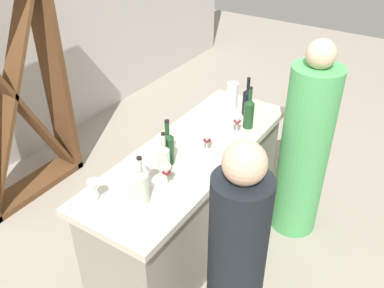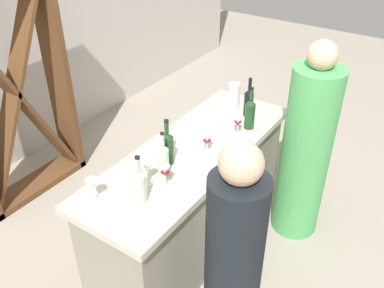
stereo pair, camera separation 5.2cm
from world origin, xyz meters
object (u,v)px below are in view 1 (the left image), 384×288
Objects in this scene: wine_glass_near_left at (237,121)px; person_center_guest at (236,261)px; wine_glass_near_center at (207,139)px; wine_bottle_center_olive_green at (168,147)px; wine_bottle_leftmost_clear_pale at (141,185)px; wine_glass_near_right at (166,172)px; wine_rack at (10,95)px; wine_bottle_second_right_olive_green at (249,112)px; wine_bottle_second_left_clear_pale at (164,159)px; wine_bottle_rightmost_near_black at (247,101)px; wine_glass_far_left at (149,169)px; person_left_guest at (304,150)px; wine_glass_far_center at (94,187)px; water_pitcher at (232,96)px.

person_center_guest reaches higher than wine_glass_near_left.
wine_bottle_center_olive_green is at bearing 147.79° from wine_glass_near_center.
wine_bottle_leftmost_clear_pale is at bearing -4.38° from person_center_guest.
wine_glass_near_right reaches higher than wine_glass_near_center.
wine_rack reaches higher than wine_bottle_second_right_olive_green.
wine_bottle_rightmost_near_black is at bearing -5.20° from wine_bottle_second_left_clear_pale.
person_center_guest is (0.08, -0.58, -0.35)m from wine_bottle_leftmost_clear_pale.
wine_glass_far_left is at bearing -171.37° from wine_bottle_center_olive_green.
wine_bottle_leftmost_clear_pale is 0.68m from person_center_guest.
wine_bottle_center_olive_green is (0.39, 0.10, 0.00)m from wine_bottle_leftmost_clear_pale.
wine_bottle_leftmost_clear_pale is at bearing 172.86° from wine_bottle_second_right_olive_green.
wine_glass_near_center is at bearing 71.96° from person_left_guest.
wine_bottle_center_olive_green reaches higher than wine_glass_far_center.
water_pitcher is at bearing 3.31° from wine_bottle_second_left_clear_pale.
wine_glass_far_center is (-0.55, 0.12, -0.01)m from wine_bottle_center_olive_green.
wine_bottle_second_right_olive_green is at bearing -129.06° from water_pitcher.
wine_glass_far_center is 1.64m from person_left_guest.
wine_glass_near_right is (-0.10, -0.09, -0.00)m from wine_bottle_second_left_clear_pale.
wine_glass_far_left is 1.31m from person_left_guest.
wine_bottle_center_olive_green reaches higher than wine_glass_near_right.
wine_glass_near_left reaches higher than wine_glass_far_left.
water_pitcher is (1.10, 0.15, -0.00)m from wine_glass_near_right.
wine_rack reaches higher than wine_glass_far_center.
wine_bottle_leftmost_clear_pale is 2.06× the size of wine_glass_near_center.
wine_bottle_leftmost_clear_pale is 0.63m from wine_glass_near_center.
wine_bottle_second_right_olive_green reaches higher than wine_glass_near_right.
person_left_guest is at bearing -36.66° from wine_glass_near_center.
wine_bottle_second_left_clear_pale is at bearing -93.83° from wine_rack.
wine_rack reaches higher than wine_bottle_leftmost_clear_pale.
wine_rack is at bearing 119.30° from water_pitcher.
wine_bottle_rightmost_near_black is 1.07m from wine_glass_near_right.
wine_glass_near_left is (0.93, -0.12, -0.00)m from wine_bottle_leftmost_clear_pale.
water_pitcher reaches higher than wine_glass_far_left.
water_pitcher is (1.14, 0.05, -0.00)m from wine_glass_far_left.
wine_bottle_center_olive_green is 0.97× the size of wine_bottle_second_right_olive_green.
water_pitcher is at bearing 7.79° from wine_glass_near_right.
wine_rack reaches higher than person_left_guest.
wine_rack is at bearing 110.74° from wine_bottle_second_right_olive_green.
wine_rack reaches higher than wine_bottle_rightmost_near_black.
person_center_guest is at bearing -151.39° from wine_glass_near_left.
wine_glass_near_left is 0.42m from water_pitcher.
water_pitcher is at bearing 78.07° from wine_bottle_rightmost_near_black.
wine_glass_near_left is 0.61m from person_left_guest.
wine_glass_near_right is (-1.07, -0.00, -0.01)m from wine_bottle_rightmost_near_black.
wine_bottle_second_right_olive_green reaches higher than wine_glass_far_center.
wine_glass_far_left is at bearing 167.13° from wine_glass_near_left.
wine_bottle_rightmost_near_black reaches higher than wine_glass_far_left.
wine_bottle_leftmost_clear_pale is 1.09m from wine_bottle_second_right_olive_green.
wine_glass_near_right is 1.00× the size of wine_glass_far_center.
wine_bottle_second_right_olive_green is 0.91m from wine_glass_near_right.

